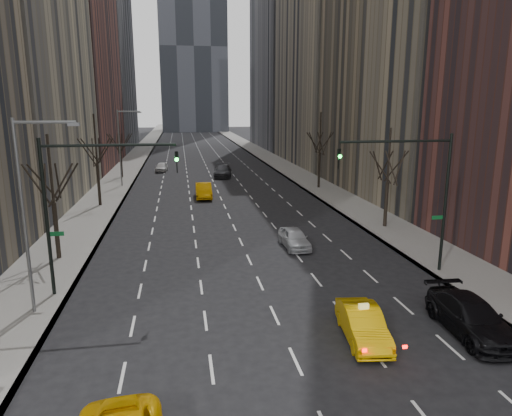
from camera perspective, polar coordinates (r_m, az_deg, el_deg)
name	(u,v)px	position (r m, az deg, el deg)	size (l,w,h in m)	color
sidewalk_left	(133,162)	(82.39, -15.13, 5.60)	(4.50, 320.00, 0.15)	slate
sidewalk_right	(271,159)	(83.61, 1.91, 6.13)	(4.50, 320.00, 0.15)	slate
bld_left_far	(59,22)	(80.30, -23.41, 20.58)	(14.00, 28.00, 44.00)	brown
bld_left_deep	(91,6)	(110.71, -19.91, 22.60)	(14.00, 30.00, 60.00)	slate
bld_right_far	(336,8)	(81.12, 9.96, 23.44)	(14.00, 28.00, 50.00)	tan
bld_right_deep	(291,17)	(111.16, 4.35, 22.71)	(14.00, 30.00, 58.00)	slate
tree_lw_b	(54,203)	(31.04, -23.96, 0.56)	(3.36, 3.50, 7.82)	black
tree_lw_c	(97,165)	(46.45, -19.23, 5.05)	(3.36, 3.50, 8.74)	black
tree_lw_d	(120,152)	(64.21, -16.58, 6.75)	(3.36, 3.50, 7.36)	black
tree_rw_b	(387,182)	(37.59, 16.10, 3.12)	(3.36, 3.50, 7.82)	black
tree_rw_c	(320,155)	(54.19, 7.96, 6.64)	(3.36, 3.50, 8.74)	black
traffic_mast_left	(80,191)	(24.31, -21.15, 1.96)	(6.69, 0.39, 8.00)	black
traffic_mast_right	(420,182)	(27.23, 19.78, 3.14)	(6.69, 0.39, 8.00)	black
streetlight_near	(30,198)	(22.82, -26.41, 1.16)	(2.83, 0.22, 9.00)	slate
streetlight_far	(122,140)	(56.97, -16.38, 8.14)	(2.83, 0.22, 9.00)	slate
taxi_sedan	(363,324)	(20.24, 13.19, -13.95)	(1.48, 4.23, 1.39)	#EEB205
silver_sedan_ahead	(294,238)	(31.77, 4.82, -3.76)	(1.61, 3.99, 1.36)	#A7AAB0
parked_suv_black	(471,317)	(22.23, 25.27, -12.19)	(2.13, 5.25, 1.52)	black
far_taxi	(204,191)	(48.93, -6.57, 2.18)	(1.66, 4.75, 1.56)	orange
far_suv_grey	(223,171)	(63.27, -4.18, 4.66)	(2.31, 5.69, 1.65)	#2A2B2F
far_car_white	(162,167)	(69.64, -11.72, 5.04)	(1.59, 3.96, 1.35)	silver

